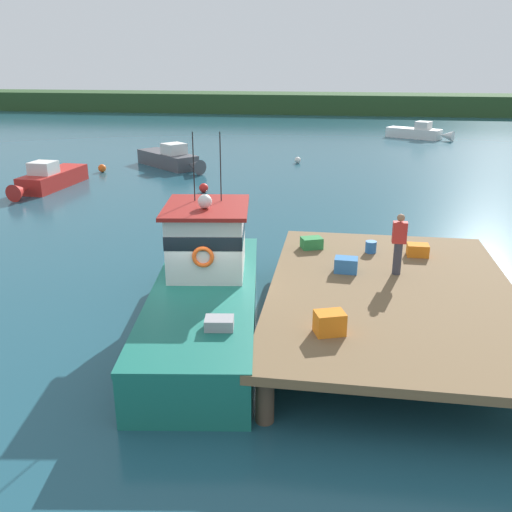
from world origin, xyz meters
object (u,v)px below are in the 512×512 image
Objects in this scene: mooring_buoy_spare_mooring at (204,188)px; mooring_buoy_outer at (102,168)px; crate_single_far at (346,265)px; moored_boat_mid_harbor at (171,159)px; crate_single_by_cleat at (418,250)px; moored_boat_near_channel at (49,179)px; bait_bucket at (371,247)px; mooring_buoy_channel_marker at (298,160)px; main_fishing_boat at (206,287)px; crate_stack_mid_dock at (330,323)px; moored_boat_off_the_point at (418,133)px; crate_stack_near_edge at (312,243)px; deckhand_by_the_boat at (399,243)px.

mooring_buoy_spare_mooring is 8.71m from mooring_buoy_outer.
moored_boat_mid_harbor is at bearing 118.58° from crate_single_far.
crate_single_by_cleat is 0.10× the size of moored_boat_near_channel.
bait_bucket is (-1.32, 0.09, -0.00)m from crate_single_by_cleat.
crate_single_far is 20.55m from moored_boat_near_channel.
main_fishing_boat is at bearing -90.99° from mooring_buoy_channel_marker.
crate_stack_mid_dock is 3.63m from crate_single_far.
bait_bucket is 0.06× the size of moored_boat_near_channel.
moored_boat_near_channel is at bearing -177.78° from mooring_buoy_spare_mooring.
main_fishing_boat is 3.74m from crate_single_far.
moored_boat_mid_harbor is at bearing 119.67° from mooring_buoy_spare_mooring.
moored_boat_mid_harbor reaches higher than bait_bucket.
mooring_buoy_channel_marker is at bearing 89.01° from main_fishing_boat.
crate_stack_mid_dock is at bearing -56.39° from mooring_buoy_outer.
main_fishing_boat is 1.82× the size of moored_boat_mid_harbor.
mooring_buoy_outer is (-3.73, -2.16, -0.30)m from moored_boat_mid_harbor.
crate_single_far reaches higher than moored_boat_off_the_point.
crate_single_far reaches higher than mooring_buoy_spare_mooring.
moored_boat_near_channel is at bearing 132.15° from crate_stack_mid_dock.
main_fishing_boat reaches higher than moored_boat_mid_harbor.
crate_single_far reaches higher than crate_single_by_cleat.
main_fishing_boat reaches higher than bait_bucket.
moored_boat_off_the_point is 28.26m from mooring_buoy_outer.
mooring_buoy_spare_mooring is (-13.55, -23.31, -0.27)m from moored_boat_off_the_point.
moored_boat_near_channel is 4.86m from mooring_buoy_outer.
crate_stack_near_edge is 0.37× the size of deckhand_by_the_boat.
mooring_buoy_outer is at bearing 131.72° from deckhand_by_the_boat.
crate_stack_mid_dock is 5.42m from bait_bucket.
main_fishing_boat is 22.63m from moored_boat_mid_harbor.
crate_stack_mid_dock is (3.21, -2.50, 0.43)m from main_fishing_boat.
crate_stack_mid_dock reaches higher than mooring_buoy_outer.
crate_single_far is (-2.04, -1.61, 0.02)m from crate_single_by_cleat.
moored_boat_mid_harbor is 11.50× the size of mooring_buoy_spare_mooring.
main_fishing_boat is 20.91× the size of mooring_buoy_spare_mooring.
bait_bucket reaches higher than crate_stack_near_edge.
crate_stack_mid_dock is at bearing -68.11° from mooring_buoy_spare_mooring.
moored_boat_off_the_point is at bearing 75.51° from main_fishing_boat.
bait_bucket is at bearing -79.76° from mooring_buoy_channel_marker.
mooring_buoy_spare_mooring is at bearing -113.80° from mooring_buoy_channel_marker.
moored_boat_mid_harbor reaches higher than mooring_buoy_outer.
mooring_buoy_outer is at bearing -149.92° from moored_boat_mid_harbor.
mooring_buoy_spare_mooring is (3.76, -6.61, -0.30)m from moored_boat_mid_harbor.
mooring_buoy_outer is (-14.42, 21.69, -1.20)m from crate_stack_mid_dock.
mooring_buoy_outer is at bearing 149.29° from mooring_buoy_spare_mooring.
main_fishing_boat reaches higher than moored_boat_off_the_point.
moored_boat_near_channel is at bearing 141.90° from crate_stack_near_edge.
moored_boat_near_channel is at bearing 144.67° from bait_bucket.
crate_stack_mid_dock is 0.37× the size of deckhand_by_the_boat.
mooring_buoy_outer is (-11.62, -4.92, 0.03)m from mooring_buoy_channel_marker.
moored_boat_near_channel is at bearing -123.66° from moored_boat_mid_harbor.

